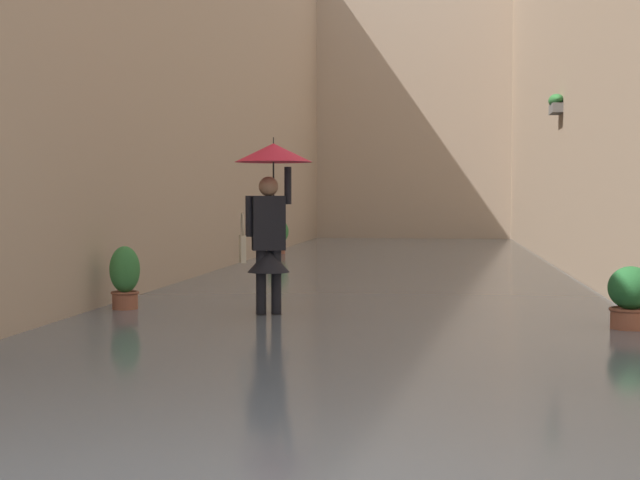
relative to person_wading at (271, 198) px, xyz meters
The scene contains 9 objects.
ground_plane 7.12m from the person_wading, 98.20° to the right, with size 71.50×71.50×0.00m, color gray.
flood_water 7.11m from the person_wading, 98.20° to the right, with size 7.27×34.60×0.10m, color slate.
building_facade_left 9.26m from the person_wading, 126.66° to the right, with size 2.04×32.60×9.88m.
building_facade_right 8.22m from the person_wading, 65.49° to the right, with size 2.04×32.60×9.34m.
building_facade_far 22.64m from the person_wading, 92.57° to the right, with size 10.07×1.80×12.66m, color tan.
person_wading is the anchor object (origin of this frame).
potted_plant_near_right 12.23m from the person_wading, 80.62° to the right, with size 0.52×0.52×0.94m.
potted_plant_far_left 4.18m from the person_wading, 168.95° to the left, with size 0.48×0.48×0.75m.
potted_plant_far_right 2.14m from the person_wading, ahead, with size 0.37×0.37×0.87m.
Camera 1 is at (-1.03, 3.78, 1.48)m, focal length 54.32 mm.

